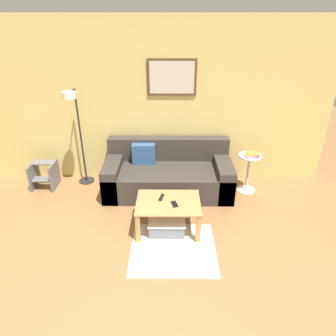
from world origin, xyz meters
TOP-DOWN VIEW (x-y plane):
  - wall_back at (0.00, 3.34)m, footprint 5.60×0.09m
  - area_rug at (0.30, 1.46)m, footprint 1.01×0.93m
  - couch at (0.22, 2.86)m, footprint 1.94×0.91m
  - coffee_table at (0.23, 1.85)m, footprint 0.81×0.60m
  - storage_bin at (0.22, 1.83)m, footprint 0.47×0.44m
  - floor_lamp at (-1.16, 2.96)m, footprint 0.25×0.50m
  - side_table at (1.47, 2.84)m, footprint 0.34×0.34m
  - book_stack at (1.50, 2.82)m, footprint 0.23×0.18m
  - remote_control at (0.15, 1.94)m, footprint 0.07×0.16m
  - cell_phone at (0.31, 1.79)m, footprint 0.10×0.15m
  - step_stool at (-1.78, 2.93)m, footprint 0.37×0.39m

SIDE VIEW (x-z plane):
  - area_rug at x=0.30m, z-range 0.00..0.01m
  - storage_bin at x=0.22m, z-range 0.00..0.19m
  - step_stool at x=-1.78m, z-range 0.01..0.43m
  - couch at x=0.22m, z-range -0.12..0.65m
  - coffee_table at x=0.23m, z-range 0.13..0.53m
  - side_table at x=1.47m, z-range 0.06..0.67m
  - cell_phone at x=0.31m, z-range 0.41..0.41m
  - remote_control at x=0.15m, z-range 0.41..0.43m
  - book_stack at x=1.50m, z-range 0.61..0.66m
  - floor_lamp at x=-1.16m, z-range 0.29..1.85m
  - wall_back at x=0.00m, z-range 0.01..2.56m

